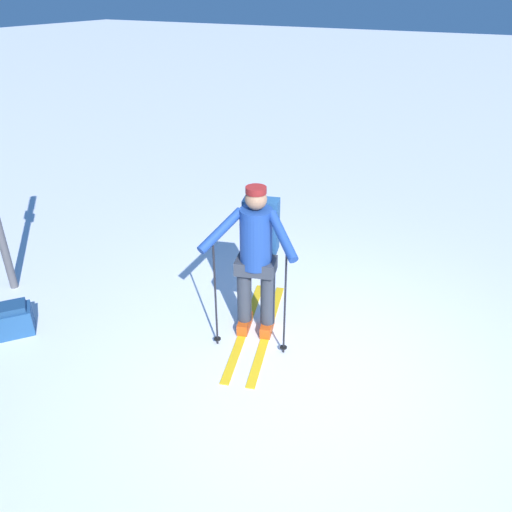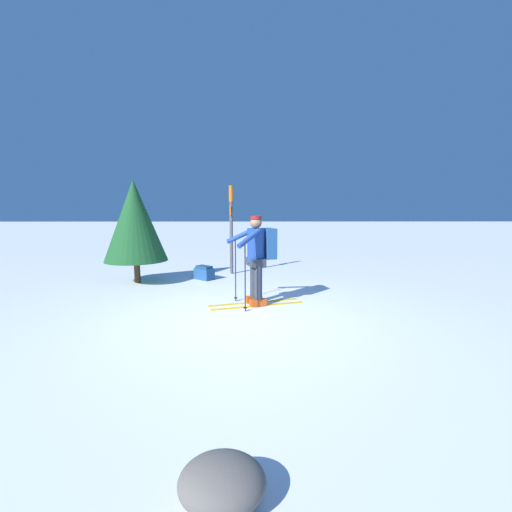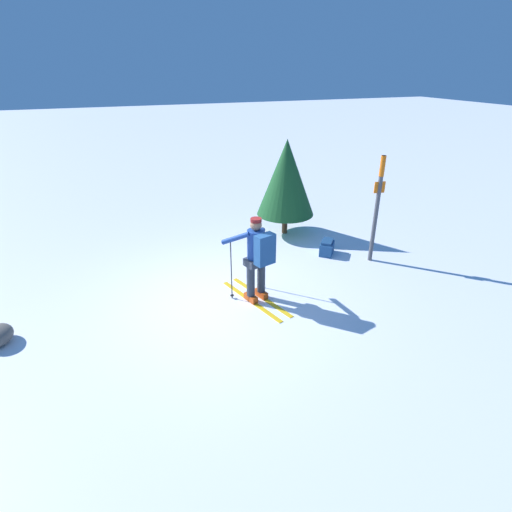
# 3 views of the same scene
# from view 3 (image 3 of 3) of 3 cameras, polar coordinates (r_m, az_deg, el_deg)

# --- Properties ---
(ground_plane) EXTENTS (80.00, 80.00, 0.00)m
(ground_plane) POSITION_cam_3_polar(r_m,az_deg,el_deg) (7.65, -5.49, -6.11)
(ground_plane) COLOR white
(skier) EXTENTS (1.78, 0.99, 1.63)m
(skier) POSITION_cam_3_polar(r_m,az_deg,el_deg) (7.14, 0.19, 0.11)
(skier) COLOR gold
(skier) RESTS_ON ground_plane
(dropped_backpack) EXTENTS (0.55, 0.52, 0.34)m
(dropped_backpack) POSITION_cam_3_polar(r_m,az_deg,el_deg) (9.45, 10.09, 1.22)
(dropped_backpack) COLOR navy
(dropped_backpack) RESTS_ON ground_plane
(trail_marker) EXTENTS (0.10, 0.24, 2.35)m
(trail_marker) POSITION_cam_3_polar(r_m,az_deg,el_deg) (8.94, 16.98, 7.43)
(trail_marker) COLOR #4C4C51
(trail_marker) RESTS_ON ground_plane
(pine_tree) EXTENTS (1.45, 1.45, 2.42)m
(pine_tree) POSITION_cam_3_polar(r_m,az_deg,el_deg) (10.12, 4.34, 11.08)
(pine_tree) COLOR #4C331E
(pine_tree) RESTS_ON ground_plane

